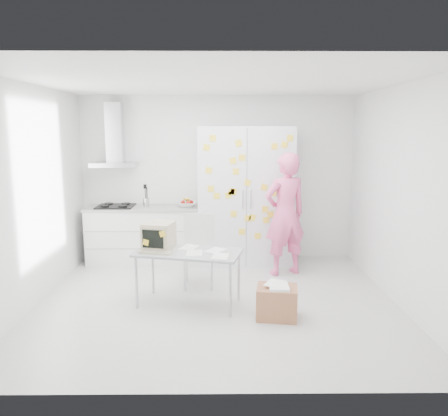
{
  "coord_description": "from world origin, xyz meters",
  "views": [
    {
      "loc": [
        0.04,
        -5.27,
        2.14
      ],
      "look_at": [
        0.1,
        0.76,
        1.07
      ],
      "focal_mm": 35.0,
      "sensor_mm": 36.0,
      "label": 1
    }
  ],
  "objects_px": {
    "chair": "(199,245)",
    "cardboard_box": "(277,302)",
    "desk": "(169,243)",
    "person": "(285,214)"
  },
  "relations": [
    {
      "from": "chair",
      "to": "cardboard_box",
      "type": "relative_size",
      "value": 1.95
    },
    {
      "from": "desk",
      "to": "cardboard_box",
      "type": "xyz_separation_m",
      "value": [
        1.29,
        -0.49,
        -0.57
      ]
    },
    {
      "from": "person",
      "to": "cardboard_box",
      "type": "distance_m",
      "value": 1.76
    },
    {
      "from": "desk",
      "to": "chair",
      "type": "bearing_deg",
      "value": 75.36
    },
    {
      "from": "chair",
      "to": "cardboard_box",
      "type": "xyz_separation_m",
      "value": [
        0.95,
        -1.13,
        -0.37
      ]
    },
    {
      "from": "desk",
      "to": "chair",
      "type": "xyz_separation_m",
      "value": [
        0.34,
        0.63,
        -0.2
      ]
    },
    {
      "from": "person",
      "to": "chair",
      "type": "relative_size",
      "value": 1.84
    },
    {
      "from": "desk",
      "to": "cardboard_box",
      "type": "bearing_deg",
      "value": -7.77
    },
    {
      "from": "cardboard_box",
      "to": "chair",
      "type": "bearing_deg",
      "value": 130.15
    },
    {
      "from": "desk",
      "to": "chair",
      "type": "relative_size",
      "value": 1.39
    }
  ]
}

